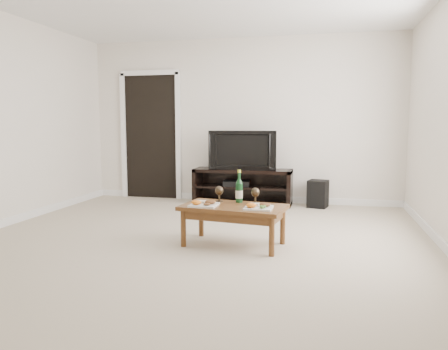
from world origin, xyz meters
TOP-DOWN VIEW (x-y plane):
  - floor at (0.00, 0.00)m, footprint 5.50×5.50m
  - back_wall at (0.00, 2.77)m, footprint 5.00×0.04m
  - doorway at (-1.55, 2.73)m, footprint 0.90×0.02m
  - media_console at (0.07, 2.50)m, footprint 1.53×0.45m
  - television at (0.07, 2.50)m, footprint 1.05×0.23m
  - av_receiver at (-0.03, 2.48)m, footprint 0.44×0.35m
  - subwoofer at (1.23, 2.47)m, footprint 0.33×0.33m
  - coffee_table at (0.41, 0.17)m, footprint 1.12×0.71m
  - plate_left at (0.12, 0.08)m, footprint 0.27×0.27m
  - plate_right at (0.69, 0.06)m, footprint 0.27×0.27m
  - wine_bottle at (0.43, 0.35)m, footprint 0.07×0.07m
  - goblet_left at (0.22, 0.35)m, footprint 0.09×0.09m
  - goblet_right at (0.61, 0.33)m, footprint 0.09×0.09m

SIDE VIEW (x-z plane):
  - floor at x=0.00m, z-range 0.00..0.00m
  - subwoofer at x=1.23m, z-range 0.00..0.41m
  - coffee_table at x=0.41m, z-range 0.00..0.42m
  - media_console at x=0.07m, z-range 0.00..0.55m
  - av_receiver at x=-0.03m, z-range 0.29..0.36m
  - plate_left at x=0.12m, z-range 0.42..0.49m
  - plate_right at x=0.69m, z-range 0.42..0.49m
  - goblet_left at x=0.22m, z-range 0.42..0.59m
  - goblet_right at x=0.61m, z-range 0.42..0.59m
  - wine_bottle at x=0.43m, z-range 0.42..0.77m
  - television at x=0.07m, z-range 0.55..1.15m
  - doorway at x=-1.55m, z-range 0.00..2.05m
  - back_wall at x=0.00m, z-range 0.00..2.60m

